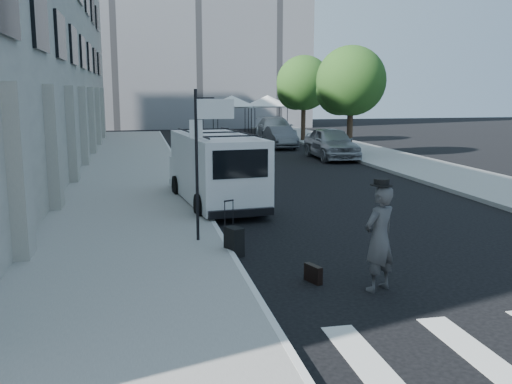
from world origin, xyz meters
name	(u,v)px	position (x,y,z in m)	size (l,w,h in m)	color
ground	(352,283)	(0.00, 0.00, 0.00)	(120.00, 120.00, 0.00)	black
sidewalk_left	(131,171)	(-4.25, 16.00, 0.07)	(4.50, 48.00, 0.15)	gray
sidewalk_right	(373,154)	(9.00, 20.00, 0.07)	(4.00, 56.00, 0.15)	gray
building_far	(192,1)	(2.00, 50.00, 12.50)	(22.00, 12.00, 25.00)	slate
sign_pole	(206,133)	(-2.36, 3.20, 2.65)	(1.03, 0.07, 3.50)	black
tree_near	(348,84)	(7.50, 20.15, 3.97)	(3.80, 3.83, 6.03)	black
tree_far	(302,85)	(7.50, 29.15, 3.97)	(3.80, 3.83, 6.03)	black
tent_left	(232,101)	(4.00, 38.00, 2.71)	(4.00, 4.00, 3.20)	black
tent_right	(268,101)	(7.20, 38.50, 2.71)	(4.00, 4.00, 3.20)	black
businessman	(379,238)	(0.31, -0.47, 0.98)	(0.71, 0.47, 1.95)	#3E3F41
briefcase	(313,274)	(-0.73, 0.17, 0.17)	(0.12, 0.44, 0.34)	black
suitcase	(234,241)	(-1.90, 2.26, 0.32)	(0.43, 0.51, 1.22)	black
cargo_van	(215,169)	(-1.52, 8.05, 1.17)	(2.59, 6.11, 2.24)	white
parked_car_a	(331,143)	(6.22, 19.07, 0.85)	(2.00, 4.98, 1.70)	#929599
parked_car_b	(280,137)	(5.00, 25.28, 0.68)	(1.45, 4.15, 1.37)	#53555B
parked_car_c	(275,129)	(5.87, 30.29, 0.85)	(2.38, 5.85, 1.70)	#B1B5BA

